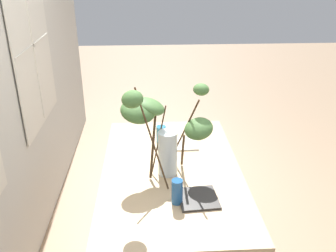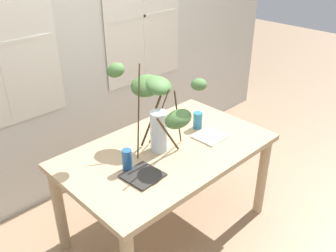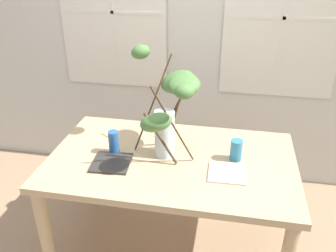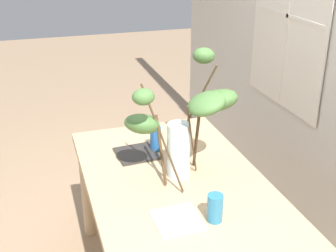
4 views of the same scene
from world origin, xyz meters
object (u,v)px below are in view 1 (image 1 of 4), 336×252
dining_table (171,183)px  vase_with_branches (161,125)px  drinking_glass_blue_right (161,134)px  plate_square_left (198,198)px  plate_square_right (183,144)px  drinking_glass_blue_left (177,192)px

dining_table → vase_with_branches: vase_with_branches is taller
drinking_glass_blue_right → plate_square_left: drinking_glass_blue_right is taller
dining_table → plate_square_right: plate_square_right is taller
dining_table → drinking_glass_blue_left: (-0.36, -0.01, 0.18)m
dining_table → plate_square_right: 0.38m
plate_square_left → plate_square_right: plate_square_left is taller
dining_table → plate_square_left: bearing=-158.8°
vase_with_branches → plate_square_right: 0.52m
vase_with_branches → plate_square_right: (0.37, -0.17, -0.33)m
dining_table → plate_square_left: 0.38m
drinking_glass_blue_left → vase_with_branches: bearing=12.3°
drinking_glass_blue_left → plate_square_right: bearing=-8.2°
drinking_glass_blue_left → plate_square_left: 0.14m
drinking_glass_blue_right → plate_square_right: 0.18m
dining_table → drinking_glass_blue_right: (0.39, 0.05, 0.17)m
plate_square_right → vase_with_branches: bearing=154.7°
drinking_glass_blue_left → dining_table: bearing=1.2°
plate_square_left → plate_square_right: bearing=2.0°
plate_square_left → drinking_glass_blue_left: bearing=100.2°
vase_with_branches → plate_square_right: size_ratio=3.14×
vase_with_branches → drinking_glass_blue_left: (-0.34, -0.07, -0.26)m
drinking_glass_blue_left → plate_square_right: size_ratio=0.72×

